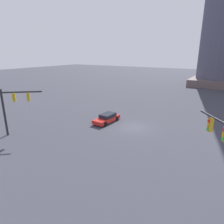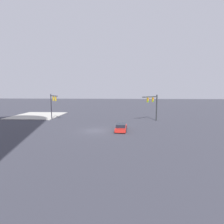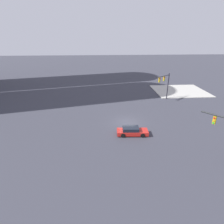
# 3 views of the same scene
# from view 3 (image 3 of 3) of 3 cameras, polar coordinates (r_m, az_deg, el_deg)

# --- Properties ---
(ground_plane) EXTENTS (212.43, 212.43, 0.00)m
(ground_plane) POSITION_cam_3_polar(r_m,az_deg,el_deg) (31.44, 4.47, -3.15)
(ground_plane) COLOR #363741
(sidewalk_corner) EXTENTS (11.43, 12.68, 0.15)m
(sidewalk_corner) POSITION_cam_3_polar(r_m,az_deg,el_deg) (51.54, 19.67, 6.02)
(sidewalk_corner) COLOR #B1AFA6
(sidewalk_corner) RESTS_ON ground
(traffic_signal_opposite_side) EXTENTS (3.02, 3.88, 5.75)m
(traffic_signal_opposite_side) POSITION_cam_3_polar(r_m,az_deg,el_deg) (42.28, 15.58, 8.73)
(traffic_signal_opposite_side) COLOR black
(traffic_signal_opposite_side) RESTS_ON ground
(sedan_car_approaching) EXTENTS (2.01, 4.56, 1.21)m
(sedan_car_approaching) POSITION_cam_3_polar(r_m,az_deg,el_deg) (27.60, 6.01, -5.76)
(sedan_car_approaching) COLOR red
(sedan_car_approaching) RESTS_ON ground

